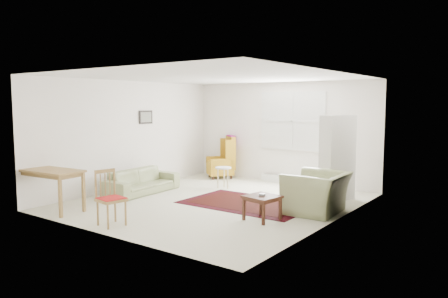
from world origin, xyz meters
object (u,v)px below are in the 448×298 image
Objects in this scene: coffee_table at (262,208)px; desk_chair at (111,198)px; armchair at (317,189)px; stool at (223,177)px; sofa at (142,177)px; cabinet at (337,158)px; desk at (52,190)px; wingback_chair at (220,157)px.

desk_chair is at bearing -136.38° from coffee_table.
stool is (-2.74, 0.87, -0.19)m from armchair.
stool is 0.55× the size of desk_chair.
cabinet is at bearing -66.60° from sofa.
desk_chair is (-2.23, -3.99, -0.42)m from cabinet.
armchair is at bearing -17.63° from stool.
stool reaches higher than coffee_table.
cabinet is (0.42, 2.27, 0.66)m from coffee_table.
desk_chair is (1.68, 0.00, 0.07)m from desk.
coffee_table is 0.30× the size of cabinet.
wingback_chair reaches higher than desk_chair.
cabinet is (-0.11, 1.24, 0.43)m from armchair.
cabinet is 1.43× the size of desk.
desk is at bearing -153.68° from coffee_table.
cabinet is (3.75, 1.89, 0.51)m from sofa.
cabinet is 5.60m from desk.
desk_chair reaches higher than coffee_table.
wingback_chair is at bearing -8.38° from sofa.
desk reaches higher than coffee_table.
sofa is 1.04× the size of cabinet.
coffee_table is 2.51m from desk_chair.
wingback_chair is 1.25× the size of desk_chair.
wingback_chair is (0.23, 2.60, 0.20)m from sofa.
desk_chair is (1.53, -2.10, 0.09)m from sofa.
cabinet reaches higher than desk.
coffee_table is (3.33, -0.38, -0.15)m from sofa.
cabinet reaches higher than desk_chair.
sofa is 2.62m from wingback_chair.
armchair is 2.17× the size of coffee_table.
desk_chair reaches higher than sofa.
sofa is at bearing -129.60° from cabinet.
coffee_table is at bearing -99.77° from sofa.
armchair is 4.13m from wingback_chair.
desk is at bearing 99.18° from desk_chair.
wingback_chair reaches higher than coffee_table.
armchair is 0.93× the size of desk.
coffee_table is (-0.53, -1.03, -0.23)m from armchair.
wingback_chair is at bearing 85.37° from desk.
desk_chair is at bearing 0.00° from desk.
sofa is at bearing -126.44° from stool.
desk_chair is at bearing -147.32° from sofa.
coffee_table is at bearing -3.75° from wingback_chair.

